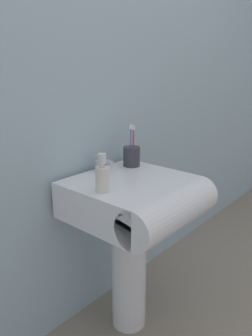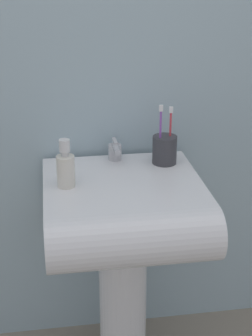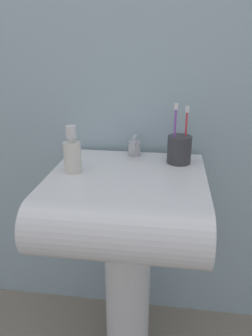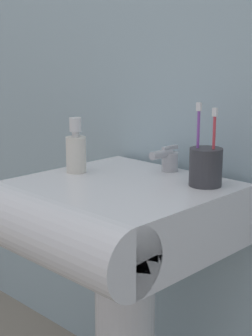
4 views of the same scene
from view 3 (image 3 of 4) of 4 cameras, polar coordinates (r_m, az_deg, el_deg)
name	(u,v)px [view 3 (image 3 of 4)]	position (r m, az deg, el deg)	size (l,w,h in m)	color
wall_back	(139,16)	(1.21, 2.20, 24.91)	(5.00, 0.05, 2.40)	#9EB7C1
sink_pedestal	(128,288)	(1.26, 0.27, -20.13)	(0.16, 0.16, 0.58)	white
sink_basin	(125,204)	(1.00, -0.14, -6.27)	(0.48, 0.51, 0.16)	white
faucet	(134,147)	(1.16, 1.37, 3.69)	(0.04, 0.10, 0.07)	#B7B7BC
toothbrush_cup	(179,149)	(1.11, 9.26, 3.29)	(0.08, 0.08, 0.20)	#38383D
soap_bottle	(72,154)	(1.02, -9.33, 2.39)	(0.05, 0.05, 0.15)	silver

